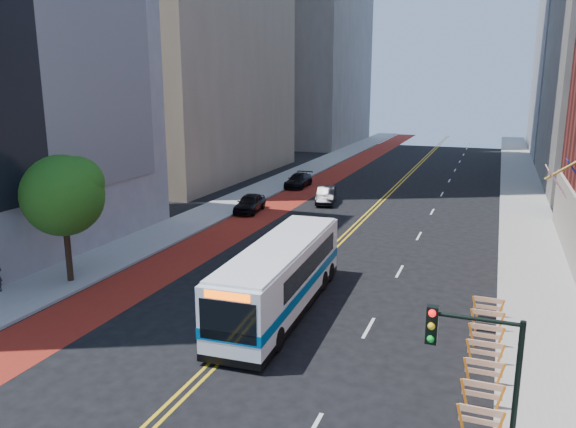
% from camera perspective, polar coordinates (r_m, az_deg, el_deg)
% --- Properties ---
extents(ground, '(160.00, 160.00, 0.00)m').
position_cam_1_polar(ground, '(21.60, -8.55, -15.76)').
color(ground, black).
rests_on(ground, ground).
extents(sidewalk_left, '(4.00, 140.00, 0.15)m').
position_cam_1_polar(sidewalk_left, '(52.14, -4.20, 1.77)').
color(sidewalk_left, gray).
rests_on(sidewalk_left, ground).
extents(sidewalk_right, '(4.00, 140.00, 0.15)m').
position_cam_1_polar(sidewalk_right, '(47.60, 23.08, -0.38)').
color(sidewalk_right, gray).
rests_on(sidewalk_right, ground).
extents(bus_lane_paint, '(3.60, 140.00, 0.01)m').
position_cam_1_polar(bus_lane_paint, '(50.68, -0.19, 1.39)').
color(bus_lane_paint, maroon).
rests_on(bus_lane_paint, ground).
extents(center_line_inner, '(0.14, 140.00, 0.01)m').
position_cam_1_polar(center_line_inner, '(48.51, 8.60, 0.70)').
color(center_line_inner, gold).
rests_on(center_line_inner, ground).
extents(center_line_outer, '(0.14, 140.00, 0.01)m').
position_cam_1_polar(center_line_outer, '(48.44, 9.02, 0.66)').
color(center_line_outer, gold).
rests_on(center_line_outer, ground).
extents(lane_dashes, '(0.14, 98.20, 0.01)m').
position_cam_1_polar(lane_dashes, '(55.58, 15.37, 1.97)').
color(lane_dashes, silver).
rests_on(lane_dashes, ground).
extents(construction_barriers, '(1.42, 10.91, 1.00)m').
position_cam_1_polar(construction_barriers, '(22.09, 19.33, -13.73)').
color(construction_barriers, orange).
rests_on(construction_barriers, ground).
extents(street_tree, '(4.20, 4.20, 6.70)m').
position_cam_1_polar(street_tree, '(31.01, -21.79, 2.06)').
color(street_tree, black).
rests_on(street_tree, sidewalk_left).
extents(traffic_signal, '(2.21, 0.34, 5.07)m').
position_cam_1_polar(traffic_signal, '(14.52, 18.69, -14.97)').
color(traffic_signal, black).
rests_on(traffic_signal, sidewalk_right).
extents(transit_bus, '(3.09, 11.95, 3.26)m').
position_cam_1_polar(transit_bus, '(26.09, -0.69, -6.28)').
color(transit_bus, white).
rests_on(transit_bus, ground).
extents(car_a, '(2.17, 4.50, 1.48)m').
position_cam_1_polar(car_a, '(46.18, -3.91, 1.12)').
color(car_a, black).
rests_on(car_a, ground).
extents(car_b, '(2.42, 4.64, 1.45)m').
position_cam_1_polar(car_b, '(49.45, 3.88, 1.91)').
color(car_b, black).
rests_on(car_b, ground).
extents(car_c, '(2.05, 4.78, 1.37)m').
position_cam_1_polar(car_c, '(57.15, 1.07, 3.44)').
color(car_c, black).
rests_on(car_c, ground).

